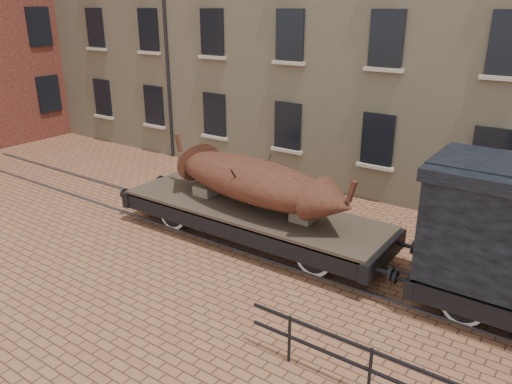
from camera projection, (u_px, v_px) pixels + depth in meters
The scene contains 4 objects.
ground at pixel (269, 246), 14.01m from camera, with size 90.00×90.00×0.00m, color brown.
rail_track at pixel (269, 245), 14.00m from camera, with size 30.00×1.52×0.06m.
flatcar_wagon at pixel (251, 214), 14.05m from camera, with size 8.87×2.41×1.34m.
iron_boat at pixel (252, 180), 13.67m from camera, with size 6.51×2.55×1.57m.
Camera 1 is at (6.96, -10.50, 6.33)m, focal length 35.00 mm.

